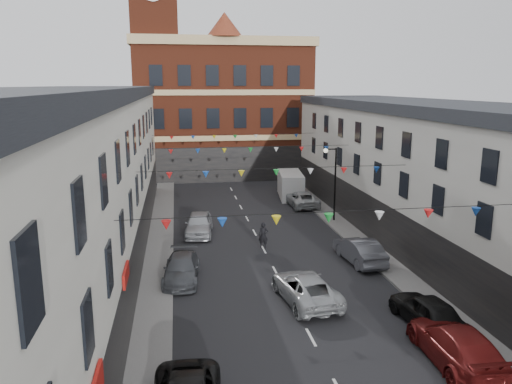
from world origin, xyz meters
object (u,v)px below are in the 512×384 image
street_lamp (332,174)px  car_left_d (182,269)px  car_right_f (302,199)px  moving_car (306,288)px  white_van (290,185)px  car_right_e (359,250)px  car_right_c (457,345)px  car_left_e (199,224)px  car_right_d (427,311)px  pedestrian (263,235)px

street_lamp → car_left_d: street_lamp is taller
street_lamp → car_right_f: street_lamp is taller
street_lamp → car_left_d: size_ratio=1.27×
car_right_f → moving_car: bearing=75.5°
white_van → car_right_e: bearing=-82.7°
street_lamp → car_right_c: street_lamp is taller
car_left_d → car_left_e: size_ratio=0.99×
car_left_e → white_van: size_ratio=0.87×
car_left_e → car_right_e: 12.14m
car_left_d → car_left_e: 8.79m
car_right_d → car_right_e: car_right_e is taller
car_right_c → car_right_f: (0.39, 26.35, -0.10)m
car_right_c → car_right_f: car_right_c is taller
car_right_c → pedestrian: pedestrian is taller
car_right_c → car_right_d: 3.14m
street_lamp → car_right_c: bearing=-93.9°
car_right_d → pedestrian: size_ratio=2.52×
car_left_e → pedestrian: size_ratio=2.69×
street_lamp → car_right_c: 21.21m
car_left_d → pedestrian: size_ratio=2.66×
car_left_e → car_right_c: 21.23m
street_lamp → car_left_d: bearing=-139.0°
car_left_d → car_right_e: 11.02m
car_right_c → moving_car: size_ratio=1.06×
street_lamp → moving_car: street_lamp is taller
street_lamp → car_left_e: bearing=-170.4°
moving_car → white_van: bearing=-107.7°
car_left_d → car_right_d: (11.00, -7.33, 0.08)m
pedestrian → car_right_f: bearing=83.8°
car_left_d → pedestrian: (5.53, 4.86, 0.20)m
car_right_d → pedestrian: pedestrian is taller
car_right_d → pedestrian: 13.36m
car_left_d → pedestrian: pedestrian is taller
street_lamp → car_right_c: size_ratio=1.08×
car_right_e → white_van: size_ratio=0.86×
car_left_e → car_right_c: car_left_e is taller
car_right_e → car_right_f: car_right_e is taller
moving_car → white_van: white_van is taller
car_left_e → pedestrian: 5.64m
car_right_c → car_right_f: size_ratio=1.09×
pedestrian → moving_car: bearing=-65.5°
car_left_d → street_lamp: bearing=46.1°
car_left_d → car_right_e: car_right_e is taller
car_left_e → car_right_c: (9.23, -19.12, -0.01)m
street_lamp → car_right_e: bearing=-96.7°
street_lamp → car_right_c: (-1.44, -20.93, -3.10)m
car_right_c → car_right_e: car_right_c is taller
pedestrian → car_right_d: bearing=-45.7°
car_right_d → car_left_e: bearing=-64.5°
car_right_c → street_lamp: bearing=-91.4°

